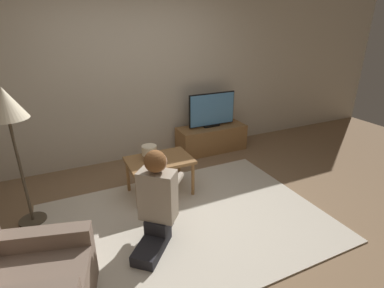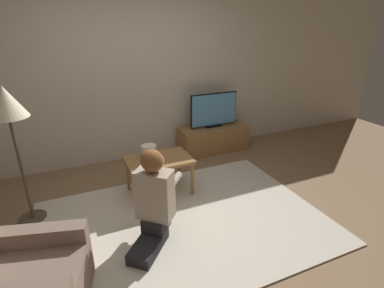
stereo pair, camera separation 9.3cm
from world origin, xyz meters
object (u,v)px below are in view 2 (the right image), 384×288
Objects in this scene: person_kneeling at (154,198)px; floor_lamp at (7,110)px; table_lamp at (149,151)px; armchair at (18,286)px; tv at (214,110)px; coffee_table at (159,163)px.

floor_lamp is at bearing 3.75° from person_kneeling.
person_kneeling reaches higher than table_lamp.
table_lamp is (1.35, 1.26, 0.31)m from armchair.
tv reaches higher than table_lamp.
coffee_table is 4.31× the size of table_lamp.
tv is 1.04× the size of coffee_table.
armchair is at bearing -89.97° from floor_lamp.
floor_lamp is at bearing 15.06° from armchair.
armchair is 1.88m from table_lamp.
armchair is at bearing -136.90° from table_lamp.
table_lamp reaches higher than coffee_table.
floor_lamp reaches higher than table_lamp.
coffee_table is 1.67m from floor_lamp.
armchair reaches higher than table_lamp.
floor_lamp reaches higher than person_kneeling.
floor_lamp is 1.54× the size of person_kneeling.
tv is at bearing 37.12° from coffee_table.
floor_lamp is 1.50m from table_lamp.
floor_lamp is 1.62m from person_kneeling.
person_kneeling is at bearing -131.40° from tv.
armchair is at bearing -140.19° from coffee_table.
armchair is 1.02× the size of person_kneeling.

